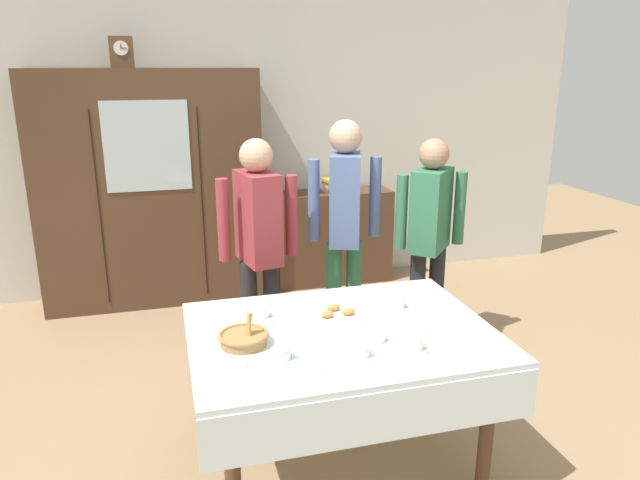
{
  "coord_description": "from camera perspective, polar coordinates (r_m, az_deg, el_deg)",
  "views": [
    {
      "loc": [
        -0.8,
        -2.73,
        2.01
      ],
      "look_at": [
        0.0,
        0.2,
        1.1
      ],
      "focal_mm": 32.88,
      "sensor_mm": 36.0,
      "label": 1
    }
  ],
  "objects": [
    {
      "name": "tea_cup_mid_left",
      "position": [
        2.65,
        -3.67,
        -11.07
      ],
      "size": [
        0.13,
        0.13,
        0.06
      ],
      "color": "silver",
      "rests_on": "dining_table"
    },
    {
      "name": "back_wall",
      "position": [
        5.48,
        -6.84,
        9.6
      ],
      "size": [
        6.4,
        0.1,
        2.7
      ],
      "primitive_type": "cube",
      "color": "silver",
      "rests_on": "ground"
    },
    {
      "name": "person_behind_table_left",
      "position": [
        4.04,
        2.41,
        2.41
      ],
      "size": [
        0.52,
        0.4,
        1.67
      ],
      "color": "#33704C",
      "rests_on": "ground"
    },
    {
      "name": "spoon_back_edge",
      "position": [
        2.99,
        9.81,
        -8.46
      ],
      "size": [
        0.12,
        0.02,
        0.01
      ],
      "color": "silver",
      "rests_on": "dining_table"
    },
    {
      "name": "book_stack",
      "position": [
        5.47,
        1.26,
        5.34
      ],
      "size": [
        0.18,
        0.23,
        0.12
      ],
      "color": "#664C7A",
      "rests_on": "bookshelf_low"
    },
    {
      "name": "tea_cup_near_left",
      "position": [
        2.67,
        3.98,
        -10.84
      ],
      "size": [
        0.13,
        0.13,
        0.06
      ],
      "color": "white",
      "rests_on": "dining_table"
    },
    {
      "name": "tea_cup_front_edge",
      "position": [
        2.76,
        9.2,
        -10.06
      ],
      "size": [
        0.13,
        0.13,
        0.06
      ],
      "color": "white",
      "rests_on": "dining_table"
    },
    {
      "name": "bread_basket",
      "position": [
        2.8,
        -7.44,
        -9.41
      ],
      "size": [
        0.24,
        0.24,
        0.16
      ],
      "color": "#9E7542",
      "rests_on": "dining_table"
    },
    {
      "name": "person_beside_shelf",
      "position": [
        3.8,
        -6.0,
        0.44
      ],
      "size": [
        0.52,
        0.39,
        1.58
      ],
      "color": "#232328",
      "rests_on": "ground"
    },
    {
      "name": "tea_cup_far_right",
      "position": [
        2.81,
        5.57,
        -9.45
      ],
      "size": [
        0.13,
        0.13,
        0.06
      ],
      "color": "white",
      "rests_on": "dining_table"
    },
    {
      "name": "pastry_plate",
      "position": [
        3.08,
        1.63,
        -7.26
      ],
      "size": [
        0.28,
        0.28,
        0.05
      ],
      "color": "white",
      "rests_on": "dining_table"
    },
    {
      "name": "spoon_near_left",
      "position": [
        2.64,
        -7.76,
        -11.98
      ],
      "size": [
        0.12,
        0.02,
        0.01
      ],
      "color": "silver",
      "rests_on": "dining_table"
    },
    {
      "name": "tea_cup_mid_right",
      "position": [
        3.19,
        7.58,
        -6.22
      ],
      "size": [
        0.13,
        0.13,
        0.06
      ],
      "color": "white",
      "rests_on": "dining_table"
    },
    {
      "name": "wall_cabinet",
      "position": [
        5.19,
        -16.11,
        4.71
      ],
      "size": [
        1.84,
        0.46,
        1.99
      ],
      "color": "#4C3321",
      "rests_on": "ground"
    },
    {
      "name": "bookshelf_low",
      "position": [
        5.59,
        1.22,
        0.31
      ],
      "size": [
        1.11,
        0.35,
        0.88
      ],
      "color": "#4C3321",
      "rests_on": "ground"
    },
    {
      "name": "tea_cup_near_right",
      "position": [
        3.06,
        -5.71,
        -7.15
      ],
      "size": [
        0.13,
        0.13,
        0.06
      ],
      "color": "silver",
      "rests_on": "dining_table"
    },
    {
      "name": "mantel_clock",
      "position": [
        5.09,
        -18.75,
        16.94
      ],
      "size": [
        0.18,
        0.11,
        0.24
      ],
      "color": "brown",
      "rests_on": "wall_cabinet"
    },
    {
      "name": "dining_table",
      "position": [
        2.96,
        2.26,
        -10.8
      ],
      "size": [
        1.49,
        1.1,
        0.75
      ],
      "color": "#4C3321",
      "rests_on": "ground"
    },
    {
      "name": "spoon_front_edge",
      "position": [
        2.56,
        -0.67,
        -12.79
      ],
      "size": [
        0.12,
        0.02,
        0.01
      ],
      "color": "silver",
      "rests_on": "dining_table"
    },
    {
      "name": "ground_plane",
      "position": [
        3.49,
        0.91,
        -18.6
      ],
      "size": [
        12.0,
        12.0,
        0.0
      ],
      "primitive_type": "plane",
      "color": "#997A56",
      "rests_on": "ground"
    },
    {
      "name": "person_by_cabinet",
      "position": [
        4.16,
        10.66,
        1.3
      ],
      "size": [
        0.52,
        0.4,
        1.54
      ],
      "color": "#232328",
      "rests_on": "ground"
    }
  ]
}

